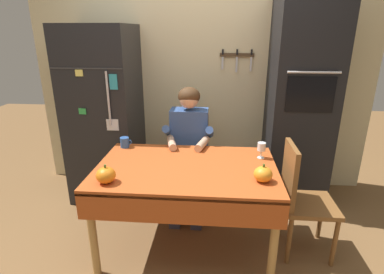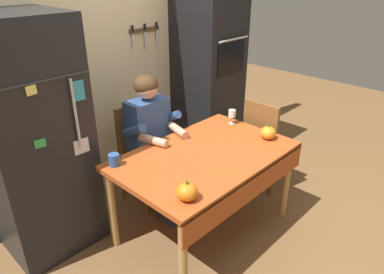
% 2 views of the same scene
% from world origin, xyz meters
% --- Properties ---
extents(ground_plane, '(10.00, 10.00, 0.00)m').
position_xyz_m(ground_plane, '(0.00, 0.00, 0.00)').
color(ground_plane, brown).
rests_on(ground_plane, ground).
extents(back_wall_assembly, '(3.70, 0.13, 2.60)m').
position_xyz_m(back_wall_assembly, '(0.05, 1.35, 1.30)').
color(back_wall_assembly, beige).
rests_on(back_wall_assembly, ground).
extents(refrigerator, '(0.68, 0.71, 1.80)m').
position_xyz_m(refrigerator, '(-0.95, 0.96, 0.90)').
color(refrigerator, black).
rests_on(refrigerator, ground).
extents(wall_oven, '(0.60, 0.64, 2.10)m').
position_xyz_m(wall_oven, '(1.05, 1.00, 1.05)').
color(wall_oven, black).
rests_on(wall_oven, ground).
extents(dining_table, '(1.40, 0.90, 0.74)m').
position_xyz_m(dining_table, '(0.00, 0.08, 0.66)').
color(dining_table, tan).
rests_on(dining_table, ground).
extents(chair_behind_person, '(0.40, 0.40, 0.93)m').
position_xyz_m(chair_behind_person, '(-0.04, 0.87, 0.51)').
color(chair_behind_person, brown).
rests_on(chair_behind_person, ground).
extents(seated_person, '(0.47, 0.55, 1.25)m').
position_xyz_m(seated_person, '(-0.04, 0.68, 0.74)').
color(seated_person, '#38384C').
rests_on(seated_person, ground).
extents(chair_right_side, '(0.40, 0.40, 0.93)m').
position_xyz_m(chair_right_side, '(0.90, 0.12, 0.51)').
color(chair_right_side, brown).
rests_on(chair_right_side, ground).
extents(coffee_mug, '(0.11, 0.08, 0.09)m').
position_xyz_m(coffee_mug, '(-0.59, 0.46, 0.79)').
color(coffee_mug, '#2D569E').
rests_on(coffee_mug, dining_table).
extents(wine_glass, '(0.07, 0.07, 0.14)m').
position_xyz_m(wine_glass, '(0.60, 0.31, 0.83)').
color(wine_glass, white).
rests_on(wine_glass, dining_table).
extents(pumpkin_large, '(0.13, 0.13, 0.13)m').
position_xyz_m(pumpkin_large, '(0.56, -0.11, 0.80)').
color(pumpkin_large, orange).
rests_on(pumpkin_large, dining_table).
extents(pumpkin_medium, '(0.14, 0.14, 0.14)m').
position_xyz_m(pumpkin_medium, '(-0.53, -0.22, 0.80)').
color(pumpkin_medium, orange).
rests_on(pumpkin_medium, dining_table).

